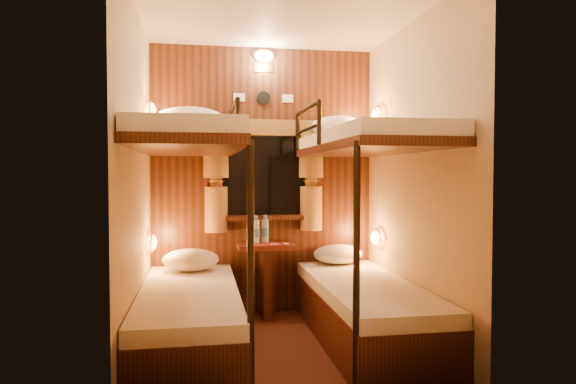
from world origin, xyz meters
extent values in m
plane|color=#3C1C10|center=(0.00, 0.00, 0.00)|extent=(2.10, 2.10, 0.00)
plane|color=silver|center=(0.00, 0.00, 2.40)|extent=(2.10, 2.10, 0.00)
plane|color=#C6B293|center=(0.00, 1.05, 1.20)|extent=(2.40, 0.00, 2.40)
plane|color=#C6B293|center=(0.00, -1.05, 1.20)|extent=(2.40, 0.00, 2.40)
plane|color=#C6B293|center=(-1.00, 0.00, 1.20)|extent=(0.00, 2.40, 2.40)
plane|color=#C6B293|center=(1.00, 0.00, 1.20)|extent=(0.00, 2.40, 2.40)
cube|color=black|center=(0.00, 1.04, 1.20)|extent=(2.00, 0.03, 2.40)
cube|color=black|center=(-0.65, 0.07, 0.17)|extent=(0.70, 1.90, 0.35)
cube|color=white|center=(-0.65, 0.07, 0.40)|extent=(0.68, 1.88, 0.10)
cube|color=black|center=(-0.65, 0.07, 1.45)|extent=(0.70, 1.90, 0.06)
cube|color=white|center=(-0.65, 0.07, 1.53)|extent=(0.68, 1.88, 0.10)
cylinder|color=black|center=(-0.30, -0.83, 0.72)|extent=(0.04, 0.04, 1.45)
cylinder|color=black|center=(-0.30, 0.95, 1.64)|extent=(0.04, 0.04, 0.32)
cylinder|color=black|center=(-0.30, 0.10, 1.64)|extent=(0.04, 0.04, 0.32)
cylinder|color=black|center=(-0.30, 0.53, 1.80)|extent=(0.04, 0.85, 0.04)
cylinder|color=black|center=(-0.30, 0.53, 1.63)|extent=(0.03, 0.85, 0.03)
cube|color=black|center=(0.65, 0.07, 0.17)|extent=(0.70, 1.90, 0.35)
cube|color=white|center=(0.65, 0.07, 0.40)|extent=(0.68, 1.88, 0.10)
cube|color=black|center=(0.65, 0.07, 1.45)|extent=(0.70, 1.90, 0.06)
cube|color=white|center=(0.65, 0.07, 1.53)|extent=(0.68, 1.88, 0.10)
cylinder|color=black|center=(0.30, -0.83, 0.72)|extent=(0.04, 0.04, 1.45)
cylinder|color=black|center=(0.30, 0.95, 1.64)|extent=(0.04, 0.04, 0.32)
cylinder|color=black|center=(0.30, 0.10, 1.64)|extent=(0.04, 0.04, 0.32)
cylinder|color=black|center=(0.30, 0.53, 1.80)|extent=(0.04, 0.85, 0.04)
cylinder|color=black|center=(0.30, 0.53, 1.63)|extent=(0.03, 0.85, 0.03)
cube|color=black|center=(0.00, 1.02, 1.25)|extent=(0.98, 0.02, 0.78)
cube|color=black|center=(0.00, 1.01, 1.25)|extent=(0.90, 0.01, 0.70)
cube|color=black|center=(0.00, 0.97, 0.87)|extent=(1.00, 0.12, 0.04)
cube|color=olive|center=(0.00, 0.98, 1.68)|extent=(1.10, 0.06, 0.14)
cylinder|color=olive|center=(-0.43, 0.97, 1.43)|extent=(0.22, 0.22, 0.40)
cylinder|color=olive|center=(-0.43, 0.97, 1.20)|extent=(0.11, 0.11, 0.12)
cylinder|color=olive|center=(-0.43, 0.97, 0.95)|extent=(0.20, 0.20, 0.40)
torus|color=gold|center=(-0.43, 0.97, 1.20)|extent=(0.14, 0.14, 0.02)
cylinder|color=olive|center=(0.43, 0.97, 1.43)|extent=(0.22, 0.22, 0.40)
cylinder|color=olive|center=(0.43, 0.97, 1.20)|extent=(0.11, 0.11, 0.12)
cylinder|color=olive|center=(0.43, 0.97, 0.95)|extent=(0.20, 0.20, 0.40)
torus|color=gold|center=(0.43, 0.97, 1.20)|extent=(0.14, 0.14, 0.02)
cylinder|color=black|center=(0.00, 1.02, 1.95)|extent=(0.12, 0.02, 0.12)
cube|color=silver|center=(-0.22, 1.02, 1.95)|extent=(0.10, 0.01, 0.07)
cube|color=silver|center=(0.22, 1.02, 1.95)|extent=(0.10, 0.01, 0.07)
cube|color=gold|center=(0.00, 1.02, 2.22)|extent=(0.18, 0.01, 0.08)
ellipsoid|color=#FFCC8C|center=(0.00, 1.00, 2.32)|extent=(0.18, 0.09, 0.11)
ellipsoid|color=orange|center=(-0.96, 0.70, 0.70)|extent=(0.08, 0.20, 0.13)
torus|color=gold|center=(-0.96, 0.70, 0.70)|extent=(0.02, 0.17, 0.17)
ellipsoid|color=orange|center=(-0.96, 0.70, 1.78)|extent=(0.08, 0.20, 0.13)
torus|color=gold|center=(-0.96, 0.70, 1.78)|extent=(0.02, 0.17, 0.17)
ellipsoid|color=orange|center=(0.96, 0.70, 0.70)|extent=(0.08, 0.20, 0.13)
torus|color=gold|center=(0.96, 0.70, 0.70)|extent=(0.02, 0.17, 0.17)
ellipsoid|color=orange|center=(0.96, 0.70, 1.78)|extent=(0.08, 0.20, 0.13)
torus|color=gold|center=(0.96, 0.70, 1.78)|extent=(0.02, 0.17, 0.17)
cube|color=#561413|center=(0.00, 0.85, 0.63)|extent=(0.50, 0.34, 0.04)
cube|color=black|center=(0.00, 0.85, 0.30)|extent=(0.08, 0.30, 0.61)
cube|color=maroon|center=(0.00, 0.85, 0.65)|extent=(0.30, 0.34, 0.01)
cylinder|color=#99BFE5|center=(-0.09, 0.88, 0.76)|extent=(0.07, 0.07, 0.21)
cylinder|color=#3B72B2|center=(-0.09, 0.88, 0.74)|extent=(0.07, 0.07, 0.07)
cylinder|color=#3B72B2|center=(-0.09, 0.88, 0.88)|extent=(0.04, 0.04, 0.03)
cylinder|color=#99BFE5|center=(0.00, 0.92, 0.76)|extent=(0.07, 0.07, 0.21)
cylinder|color=#3B72B2|center=(0.00, 0.92, 0.75)|extent=(0.07, 0.07, 0.07)
cylinder|color=#3B72B2|center=(0.00, 0.92, 0.88)|extent=(0.04, 0.04, 0.03)
cube|color=silver|center=(0.06, 0.79, 0.65)|extent=(0.08, 0.06, 0.01)
cube|color=silver|center=(0.16, 0.82, 0.65)|extent=(0.08, 0.07, 0.00)
ellipsoid|color=white|center=(-0.65, 0.72, 0.55)|extent=(0.47, 0.33, 0.18)
ellipsoid|color=white|center=(0.65, 0.84, 0.54)|extent=(0.45, 0.32, 0.18)
ellipsoid|color=white|center=(-0.65, 0.81, 1.71)|extent=(0.61, 0.44, 0.24)
ellipsoid|color=white|center=(0.65, 0.84, 1.68)|extent=(0.50, 0.35, 0.19)
camera|label=1|loc=(-0.57, -3.60, 1.26)|focal=32.00mm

